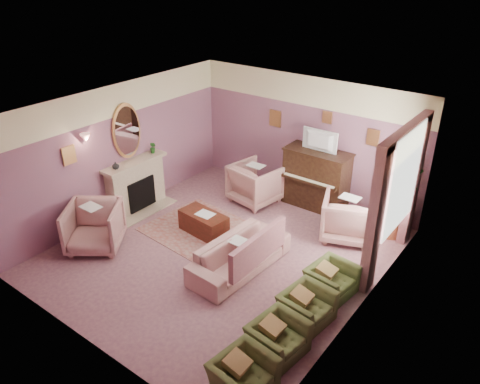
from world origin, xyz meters
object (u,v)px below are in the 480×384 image
Objects in this scene: floral_armchair_right at (348,215)px; olive_chair_c at (307,302)px; floral_armchair_front at (94,225)px; piano at (316,179)px; coffee_table at (204,223)px; television at (318,140)px; olive_chair_b at (278,334)px; olive_chair_a at (243,371)px; side_table at (392,218)px; olive_chair_d at (332,276)px; floral_armchair_left at (256,181)px; sofa at (240,250)px.

floral_armchair_right reaches higher than olive_chair_c.
floral_armchair_front is at bearing -170.95° from olive_chair_c.
piano is 2.72m from coffee_table.
television is 3.93m from olive_chair_c.
olive_chair_b is (2.94, -1.79, 0.11)m from coffee_table.
olive_chair_a is at bearing -71.15° from piano.
olive_chair_a is at bearing -91.06° from side_table.
olive_chair_c is (0.00, 0.82, 0.00)m from olive_chair_b.
side_table is at bearing 88.40° from olive_chair_c.
coffee_table is 3.80m from side_table.
floral_armchair_left is at bearing 146.67° from olive_chair_d.
coffee_table is 2.13m from floral_armchair_front.
olive_chair_c is (1.62, -0.44, -0.07)m from sofa.
olive_chair_d is (0.00, 1.64, 0.00)m from olive_chair_b.
piano is at bearing 28.43° from floral_armchair_left.
coffee_table is 0.99× the size of floral_armchair_front.
sofa is 2.05m from olive_chair_b.
floral_armchair_left is (-1.27, 2.28, 0.09)m from sofa.
floral_armchair_right is at bearing 107.51° from olive_chair_d.
floral_armchair_front reaches higher than sofa.
coffee_table is (-1.23, -2.38, -0.43)m from piano.
olive_chair_b reaches higher than coffee_table.
olive_chair_c is at bearing -62.72° from television.
television is at bearing 124.44° from olive_chair_d.
floral_armchair_front is 1.44× the size of side_table.
olive_chair_c is at bearing 90.00° from olive_chair_b.
floral_armchair_right is at bearing 33.65° from coffee_table.
floral_armchair_right is 1.29× the size of olive_chair_c.
side_table is (2.98, 0.54, -0.15)m from floral_armchair_left.
floral_armchair_left is at bearing 136.73° from olive_chair_c.
olive_chair_c is 0.82m from olive_chair_d.
olive_chair_d is at bearing 90.00° from olive_chair_a.
piano is 2.93m from sofa.
piano is 1.35m from floral_armchair_left.
floral_armchair_left is 1.00× the size of floral_armchair_front.
television reaches higher than coffee_table.
coffee_table is 3.10m from olive_chair_c.
floral_armchair_right is at bearing -3.80° from floral_armchair_left.
television is 1.02× the size of olive_chair_c.
television is 1.02× the size of olive_chair_d.
floral_armchair_left is at bearing 119.08° from sofa.
television is at bearing 57.41° from floral_armchair_front.
sofa is 3.30m from side_table.
floral_armchair_right is at bearing 97.45° from olive_chair_a.
television is at bearing 62.19° from coffee_table.
olive_chair_d is at bearing -92.13° from side_table.
olive_chair_b is 1.00× the size of olive_chair_c.
olive_chair_c is at bearing -77.89° from floral_armchair_right.
side_table is at bearing 87.87° from olive_chair_d.
sofa is 2.91× the size of side_table.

